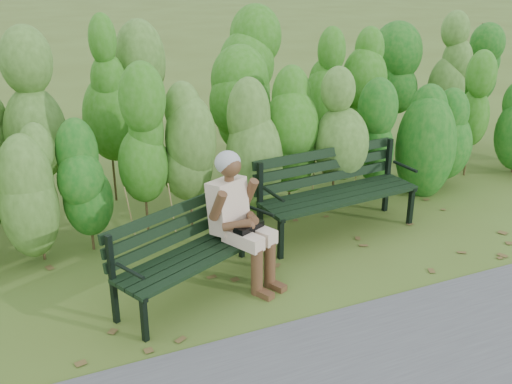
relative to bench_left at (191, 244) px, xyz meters
name	(u,v)px	position (x,y,z in m)	size (l,w,h in m)	color
ground	(270,270)	(0.86, 0.06, -0.51)	(80.00, 80.00, 0.00)	#46551D
hedge_band	(206,112)	(0.86, 1.92, 0.75)	(11.04, 1.67, 2.42)	#47381E
leaf_litter	(219,289)	(0.23, -0.09, -0.51)	(5.53, 2.21, 0.01)	brown
bench_left	(191,244)	(0.00, 0.00, 0.00)	(1.80, 1.22, 0.86)	black
bench_right	(334,185)	(1.96, 0.65, 0.05)	(1.96, 0.78, 0.96)	black
seated_woman	(238,212)	(0.50, 0.03, 0.23)	(0.66, 0.85, 1.33)	beige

